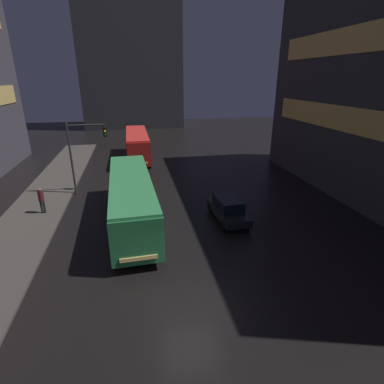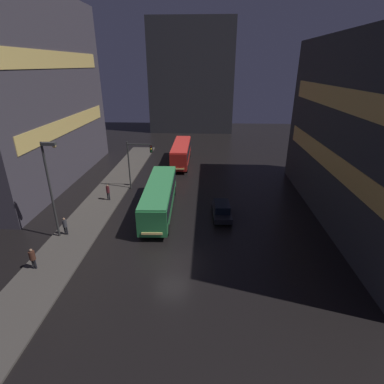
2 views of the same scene
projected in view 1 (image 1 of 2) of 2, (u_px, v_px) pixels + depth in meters
name	position (u px, v px, depth m)	size (l,w,h in m)	color
ground_plane	(190.00, 308.00, 12.44)	(120.00, 120.00, 0.00)	black
sidewalk_left	(29.00, 220.00, 19.94)	(4.00, 48.00, 0.15)	#47423D
building_far_backdrop	(131.00, 63.00, 56.69)	(18.07, 12.00, 22.95)	#2D2D33
bus_near	(131.00, 195.00, 19.21)	(3.03, 11.89, 3.08)	#236B38
bus_far	(137.00, 143.00, 34.44)	(2.49, 10.72, 3.16)	#AD1E19
car_taxi	(228.00, 208.00, 20.04)	(1.94, 4.36, 1.53)	black
pedestrian_near	(41.00, 198.00, 20.50)	(0.49, 0.49, 1.83)	black
traffic_light_main	(84.00, 146.00, 23.39)	(3.01, 0.35, 5.88)	#2D2D2D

